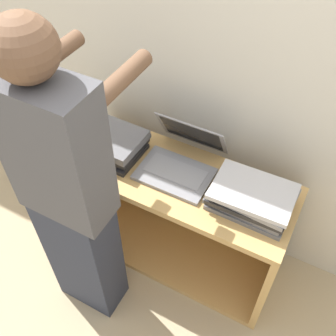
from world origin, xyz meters
TOP-DOWN VIEW (x-y plane):
  - ground_plane at (0.00, 0.00)m, footprint 12.00×12.00m
  - wall_back at (0.00, 0.57)m, footprint 8.00×0.05m
  - cart at (0.00, 0.30)m, footprint 1.24×0.47m
  - laptop_open at (0.00, 0.30)m, footprint 0.37×0.38m
  - laptop_stack_left at (-0.40, 0.23)m, footprint 0.39×0.28m
  - laptop_stack_right at (0.40, 0.23)m, footprint 0.39×0.28m
  - person at (-0.28, -0.21)m, footprint 0.40×0.53m
  - inventory_tag at (-0.40, 0.17)m, footprint 0.06×0.02m

SIDE VIEW (x-z plane):
  - ground_plane at x=0.00m, z-range 0.00..0.00m
  - cart at x=0.00m, z-range 0.00..0.72m
  - laptop_open at x=0.00m, z-range 0.65..0.89m
  - laptop_stack_left at x=-0.40m, z-range 0.72..0.84m
  - laptop_stack_right at x=0.40m, z-range 0.72..0.84m
  - inventory_tag at x=-0.40m, z-range 0.84..0.85m
  - person at x=-0.28m, z-range 0.01..1.69m
  - wall_back at x=0.00m, z-range 0.00..2.40m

